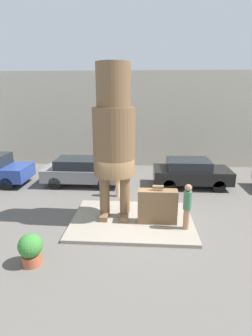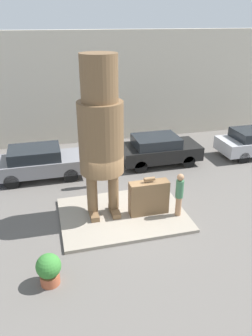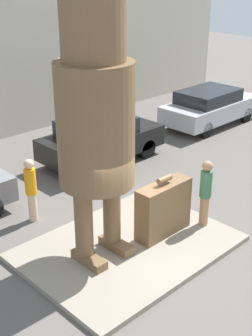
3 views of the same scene
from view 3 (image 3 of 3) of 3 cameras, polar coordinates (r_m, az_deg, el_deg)
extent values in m
plane|color=#605B56|center=(10.88, 0.29, -9.88)|extent=(60.00, 60.00, 0.00)
cube|color=gray|center=(10.85, 0.29, -9.61)|extent=(4.66, 3.43, 0.12)
cube|color=brown|center=(10.21, -4.51, -11.04)|extent=(0.30, 0.89, 0.19)
cube|color=brown|center=(10.63, -1.20, -9.36)|extent=(0.30, 0.89, 0.19)
cylinder|color=brown|center=(9.82, -5.18, -6.54)|extent=(0.39, 0.39, 1.55)
cylinder|color=brown|center=(10.26, -1.75, -4.99)|extent=(0.39, 0.39, 1.55)
cylinder|color=brown|center=(9.20, -3.73, 5.24)|extent=(1.55, 1.55, 2.49)
cylinder|color=brown|center=(8.76, -4.10, 17.69)|extent=(1.22, 1.22, 1.50)
cube|color=brown|center=(10.95, 4.57, -5.01)|extent=(1.46, 0.47, 1.29)
cylinder|color=brown|center=(10.60, 4.71, -1.36)|extent=(0.40, 0.14, 0.14)
cylinder|color=#A87A56|center=(11.56, 9.49, -5.13)|extent=(0.22, 0.22, 0.76)
cylinder|color=#3D704C|center=(11.23, 9.73, -1.93)|extent=(0.29, 0.29, 0.68)
sphere|color=#A87A56|center=(11.03, 9.90, 0.24)|extent=(0.25, 0.25, 0.25)
cube|color=black|center=(15.22, -2.97, 3.19)|extent=(4.01, 1.89, 0.68)
cube|color=#1E2328|center=(14.90, -3.60, 5.08)|extent=(2.21, 1.70, 0.48)
cylinder|color=black|center=(16.71, -1.68, 3.91)|extent=(0.63, 0.18, 0.63)
cylinder|color=black|center=(15.57, 2.58, 2.35)|extent=(0.63, 0.18, 0.63)
cylinder|color=black|center=(15.26, -8.59, 1.62)|extent=(0.63, 0.18, 0.63)
cylinder|color=black|center=(14.00, -4.45, -0.29)|extent=(0.63, 0.18, 0.63)
cube|color=#B7B7BC|center=(19.00, 10.27, 7.08)|extent=(4.30, 1.83, 0.68)
cube|color=#1E2328|center=(18.68, 10.01, 8.65)|extent=(2.36, 1.64, 0.48)
cylinder|color=black|center=(20.60, 10.57, 7.40)|extent=(0.60, 0.18, 0.60)
cylinder|color=black|center=(19.74, 14.44, 6.31)|extent=(0.60, 0.18, 0.60)
cylinder|color=black|center=(18.58, 5.70, 5.86)|extent=(0.60, 0.18, 0.60)
cylinder|color=black|center=(17.62, 9.77, 4.60)|extent=(0.60, 0.18, 0.60)
cylinder|color=beige|center=(12.05, -11.31, -4.67)|extent=(0.22, 0.22, 0.76)
cylinder|color=orange|center=(11.73, -11.59, -1.60)|extent=(0.29, 0.29, 0.67)
sphere|color=beige|center=(11.54, -11.78, 0.47)|extent=(0.25, 0.25, 0.25)
camera|label=1|loc=(7.35, 66.75, -0.71)|focal=28.00mm
camera|label=2|loc=(5.37, 93.87, 7.10)|focal=35.00mm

